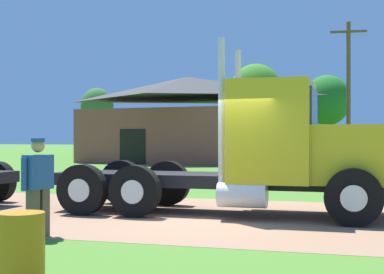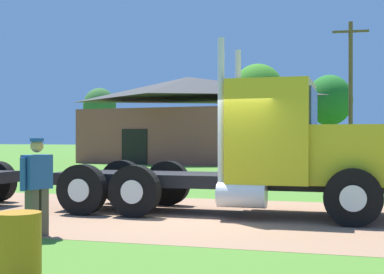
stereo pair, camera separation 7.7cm
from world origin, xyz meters
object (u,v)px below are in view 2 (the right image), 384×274
(visitor_standing_near, at_px, (37,182))
(steel_barrel, at_px, (18,251))
(shed_building, at_px, (188,121))
(truck_foreground_white, at_px, (274,154))
(utility_pole_near, at_px, (351,89))

(visitor_standing_near, bearing_deg, steel_barrel, -61.82)
(shed_building, bearing_deg, steel_barrel, -76.83)
(truck_foreground_white, distance_m, steel_barrel, 7.12)
(steel_barrel, xyz_separation_m, shed_building, (-7.21, 30.82, 2.36))
(visitor_standing_near, distance_m, steel_barrel, 3.46)
(steel_barrel, height_order, shed_building, shed_building)
(visitor_standing_near, relative_size, shed_building, 0.12)
(steel_barrel, bearing_deg, utility_pole_near, 83.80)
(steel_barrel, distance_m, shed_building, 31.75)
(truck_foreground_white, distance_m, visitor_standing_near, 5.19)
(visitor_standing_near, height_order, shed_building, shed_building)
(visitor_standing_near, bearing_deg, truck_foreground_white, 46.69)
(truck_foreground_white, bearing_deg, utility_pole_near, 86.66)
(shed_building, xyz_separation_m, utility_pole_near, (10.54, -0.17, 1.88))
(visitor_standing_near, distance_m, shed_building, 28.42)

